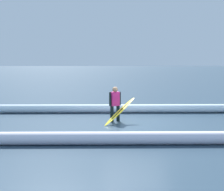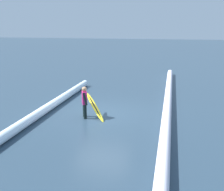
{
  "view_description": "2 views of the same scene",
  "coord_description": "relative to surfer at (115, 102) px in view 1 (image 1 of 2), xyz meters",
  "views": [
    {
      "loc": [
        0.88,
        12.77,
        2.69
      ],
      "look_at": [
        0.91,
        -0.2,
        1.11
      ],
      "focal_mm": 53.23,
      "sensor_mm": 36.0,
      "label": 1
    },
    {
      "loc": [
        11.85,
        3.25,
        4.02
      ],
      "look_at": [
        0.81,
        0.66,
        1.1
      ],
      "focal_mm": 43.98,
      "sensor_mm": 36.0,
      "label": 2
    }
  ],
  "objects": [
    {
      "name": "surfboard",
      "position": [
        -0.19,
        0.4,
        -0.31
      ],
      "size": [
        1.36,
        1.29,
        0.98
      ],
      "color": "yellow",
      "rests_on": "ground_plane"
    },
    {
      "name": "wave_crest_foreground",
      "position": [
        0.75,
        -2.0,
        -0.59
      ],
      "size": [
        14.14,
        0.61,
        0.39
      ],
      "primitive_type": "cylinder",
      "rotation": [
        0.0,
        1.57,
        0.01
      ],
      "color": "white",
      "rests_on": "ground_plane"
    },
    {
      "name": "wave_crest_midground",
      "position": [
        -3.0,
        3.54,
        -0.59
      ],
      "size": [
        18.29,
        0.67,
        0.4
      ],
      "primitive_type": "cylinder",
      "rotation": [
        0.0,
        1.57,
        0.02
      ],
      "color": "white",
      "rests_on": "ground_plane"
    },
    {
      "name": "surfer",
      "position": [
        0.0,
        0.0,
        0.0
      ],
      "size": [
        0.48,
        0.37,
        1.42
      ],
      "rotation": [
        0.0,
        0.0,
        0.44
      ],
      "color": "black",
      "rests_on": "ground_plane"
    },
    {
      "name": "ground_plane",
      "position": [
        -0.79,
        0.59,
        -0.79
      ],
      "size": [
        141.64,
        141.64,
        0.0
      ],
      "primitive_type": "plane",
      "color": "#293E4F"
    }
  ]
}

